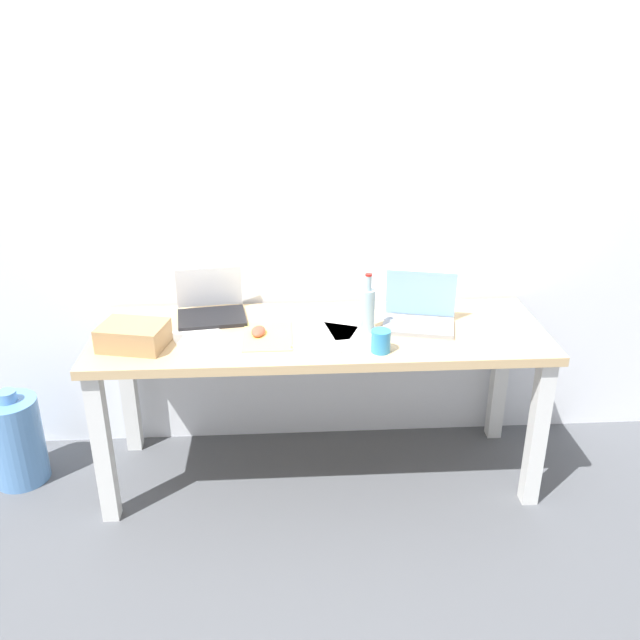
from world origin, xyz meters
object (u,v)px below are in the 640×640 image
Objects in this scene: desk at (320,351)px; water_cooler_jug at (16,440)px; laptop_left at (211,307)px; laptop_right at (419,314)px; computer_mouse at (258,331)px; coffee_mug at (381,341)px; beer_bottle at (368,309)px; cardboard_box at (133,336)px.

water_cooler_jug is at bearing 178.58° from desk.
laptop_right is at bearing -9.31° from laptop_left.
water_cooler_jug is (-1.15, 0.07, -0.56)m from computer_mouse.
beer_bottle is at bearing 98.86° from coffee_mug.
computer_mouse is at bearing -179.77° from beer_bottle.
beer_bottle is at bearing -7.80° from desk.
beer_bottle is (-0.24, -0.06, 0.05)m from laptop_right.
cardboard_box is (-0.78, -0.12, 0.15)m from desk.
coffee_mug reaches higher than desk.
cardboard_box reaches higher than coffee_mug.
desk is at bearing 136.26° from coffee_mug.
coffee_mug is at bearing -8.96° from water_cooler_jug.
cardboard_box is (-0.99, -0.09, -0.06)m from beer_bottle.
water_cooler_jug is at bearing 179.95° from laptop_right.
desk is 0.55m from laptop_left.
desk is 0.81m from cardboard_box.
beer_bottle reaches higher than laptop_left.
computer_mouse is at bearing -173.68° from desk.
beer_bottle is (0.70, -0.22, 0.06)m from laptop_left.
coffee_mug is at bearing -129.01° from laptop_right.
laptop_left is 0.73m from beer_bottle.
laptop_right is 1.96m from water_cooler_jug.
cardboard_box is at bearing -174.88° from beer_bottle.
cardboard_box reaches higher than desk.
beer_bottle is 1.75m from water_cooler_jug.
beer_bottle is at bearing -165.63° from laptop_right.
computer_mouse reaches higher than water_cooler_jug.
desk is 5.60× the size of laptop_right.
cardboard_box is (-0.29, -0.30, 0.01)m from laptop_left.
cardboard_box is at bearing 173.91° from coffee_mug.
laptop_right is 0.72m from computer_mouse.
laptop_right reaches higher than cardboard_box.
desk is at bearing -1.42° from water_cooler_jug.
beer_bottle reaches higher than desk.
cardboard_box is (-0.51, -0.09, 0.03)m from computer_mouse.
beer_bottle is 0.99m from cardboard_box.
desk is 5.93× the size of laptop_left.
computer_mouse is at bearing -3.24° from water_cooler_jug.
laptop_left is 0.31m from computer_mouse.
laptop_right reaches higher than water_cooler_jug.
desk is 0.47m from laptop_right.
laptop_left is at bearing 9.33° from water_cooler_jug.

